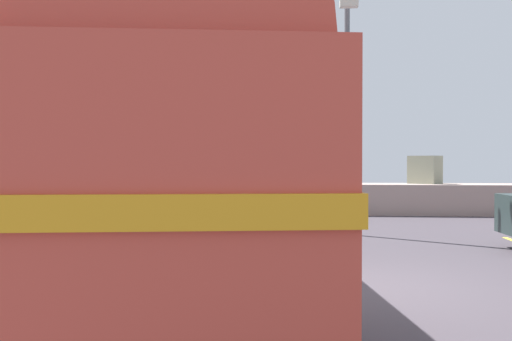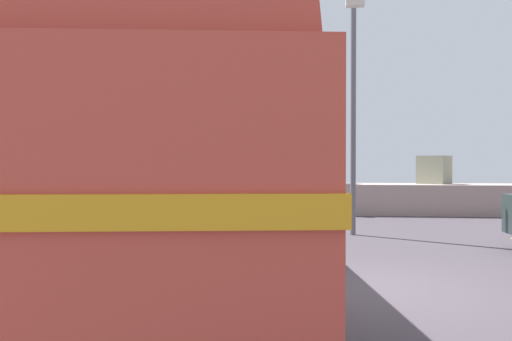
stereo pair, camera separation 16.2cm
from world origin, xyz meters
The scene contains 4 objects.
ground centered at (0.00, 0.00, 0.01)m, with size 32.00×26.00×0.02m.
breakwater centered at (0.47, 11.80, 0.71)m, with size 31.36×2.05×2.49m.
vintage_coach centered at (-2.19, -1.21, 2.05)m, with size 3.75×8.86×3.70m.
lamp_post centered at (0.46, 5.83, 3.32)m, with size 0.44×0.99×5.84m.
Camera 1 is at (-0.68, -8.26, 1.90)m, focal length 38.26 mm.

